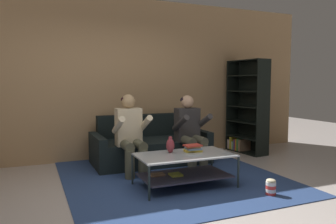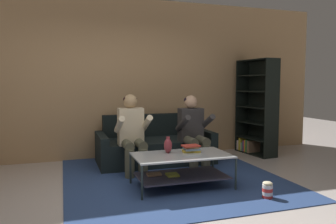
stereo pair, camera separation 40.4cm
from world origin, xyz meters
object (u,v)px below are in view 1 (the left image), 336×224
person_seated_right (190,129)px  book_stack (193,148)px  coffee_table (184,165)px  couch (150,147)px  bookshelf (247,113)px  person_seated_left (130,131)px  popcorn_tub (271,187)px  vase (170,145)px

person_seated_right → book_stack: person_seated_right is taller
coffee_table → couch: bearing=88.6°
book_stack → bookshelf: 2.41m
coffee_table → person_seated_left: bearing=117.6°
bookshelf → popcorn_tub: (-1.29, -2.23, -0.68)m
couch → person_seated_left: (-0.50, -0.55, 0.38)m
popcorn_tub → vase: bearing=137.8°
person_seated_left → book_stack: size_ratio=4.59×
book_stack → popcorn_tub: (0.65, -0.82, -0.38)m
couch → person_seated_right: 0.83m
coffee_table → vase: bearing=130.7°
coffee_table → book_stack: bearing=28.4°
couch → person_seated_right: (0.50, -0.55, 0.36)m
person_seated_left → popcorn_tub: 2.13m
bookshelf → book_stack: bearing=-143.8°
vase → popcorn_tub: size_ratio=1.06×
bookshelf → popcorn_tub: 2.66m
coffee_table → vase: size_ratio=5.78×
vase → popcorn_tub: (0.96, -0.87, -0.43)m
person_seated_right → bookshelf: bearing=21.7°
book_stack → bookshelf: bearing=36.2°
bookshelf → popcorn_tub: size_ratio=8.84×
person_seated_left → bookshelf: 2.66m
coffee_table → bookshelf: size_ratio=0.69×
person_seated_left → book_stack: person_seated_left is taller
couch → book_stack: bearing=-83.6°
person_seated_right → popcorn_tub: person_seated_right is taller
couch → vase: size_ratio=8.91×
couch → popcorn_tub: (0.79, -2.15, -0.17)m
book_stack → person_seated_right: bearing=65.9°
person_seated_left → book_stack: (0.65, -0.79, -0.16)m
person_seated_right → popcorn_tub: (0.30, -1.60, -0.53)m
couch → person_seated_right: size_ratio=1.66×
coffee_table → bookshelf: bearing=35.5°
person_seated_left → person_seated_right: size_ratio=1.02×
vase → bookshelf: bookshelf is taller
vase → coffee_table: bearing=-49.3°
vase → popcorn_tub: 1.36m
person_seated_right → bookshelf: bookshelf is taller
coffee_table → book_stack: size_ratio=4.82×
couch → coffee_table: (-0.04, -1.43, 0.02)m
bookshelf → popcorn_tub: bookshelf is taller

